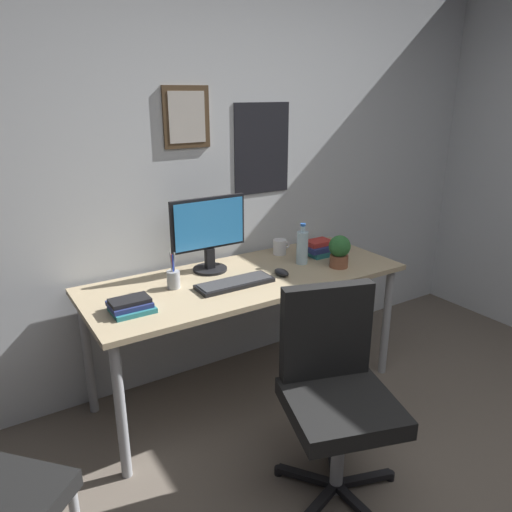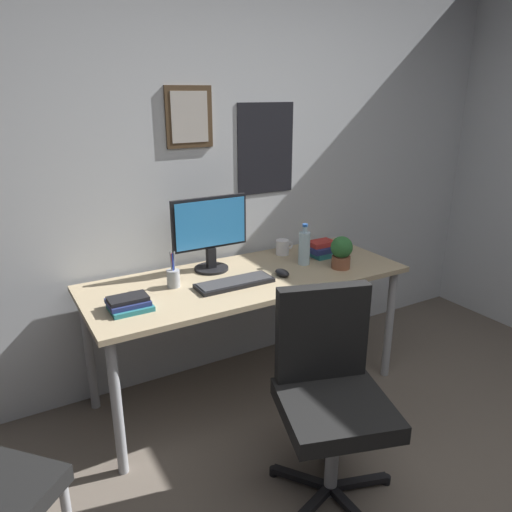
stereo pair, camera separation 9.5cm
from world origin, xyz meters
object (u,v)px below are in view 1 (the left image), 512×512
(pen_cup, at_px, (173,278))
(book_stack_left, at_px, (321,248))
(keyboard, at_px, (235,283))
(book_stack_right, at_px, (131,305))
(office_chair, at_px, (335,383))
(potted_plant, at_px, (339,250))
(coffee_mug_near, at_px, (280,247))
(monitor, at_px, (209,231))
(water_bottle, at_px, (302,247))
(computer_mouse, at_px, (282,272))

(pen_cup, bearing_deg, book_stack_left, 0.36)
(book_stack_left, bearing_deg, keyboard, -168.32)
(book_stack_right, bearing_deg, office_chair, -47.65)
(office_chair, distance_m, potted_plant, 0.95)
(potted_plant, relative_size, book_stack_left, 0.90)
(office_chair, distance_m, book_stack_left, 1.14)
(coffee_mug_near, relative_size, book_stack_right, 0.61)
(coffee_mug_near, bearing_deg, monitor, -177.16)
(coffee_mug_near, height_order, potted_plant, potted_plant)
(monitor, bearing_deg, potted_plant, -27.97)
(keyboard, distance_m, coffee_mug_near, 0.60)
(book_stack_right, bearing_deg, potted_plant, -2.69)
(office_chair, height_order, monitor, monitor)
(coffee_mug_near, xyz_separation_m, potted_plant, (0.16, -0.39, 0.06))
(water_bottle, bearing_deg, office_chair, -117.99)
(water_bottle, distance_m, coffee_mug_near, 0.23)
(computer_mouse, bearing_deg, book_stack_left, 20.93)
(monitor, distance_m, potted_plant, 0.78)
(monitor, relative_size, book_stack_left, 2.13)
(coffee_mug_near, distance_m, potted_plant, 0.42)
(keyboard, xyz_separation_m, computer_mouse, (0.30, -0.01, 0.01))
(computer_mouse, distance_m, book_stack_left, 0.45)
(water_bottle, height_order, book_stack_right, water_bottle)
(monitor, xyz_separation_m, pen_cup, (-0.29, -0.14, -0.19))
(office_chair, xyz_separation_m, computer_mouse, (0.22, 0.73, 0.25))
(coffee_mug_near, xyz_separation_m, book_stack_left, (0.21, -0.16, -0.00))
(monitor, bearing_deg, office_chair, -85.19)
(book_stack_right, bearing_deg, book_stack_left, 7.35)
(monitor, bearing_deg, book_stack_left, -10.34)
(book_stack_left, bearing_deg, office_chair, -125.68)
(keyboard, relative_size, book_stack_left, 1.99)
(office_chair, distance_m, coffee_mug_near, 1.17)
(computer_mouse, bearing_deg, coffee_mug_near, 56.60)
(computer_mouse, relative_size, water_bottle, 0.44)
(water_bottle, bearing_deg, monitor, 159.92)
(keyboard, height_order, potted_plant, potted_plant)
(potted_plant, bearing_deg, coffee_mug_near, 112.44)
(office_chair, bearing_deg, monitor, 94.81)
(keyboard, distance_m, computer_mouse, 0.30)
(monitor, relative_size, computer_mouse, 4.18)
(keyboard, xyz_separation_m, pen_cup, (-0.30, 0.14, 0.04))
(office_chair, bearing_deg, keyboard, 95.98)
(keyboard, bearing_deg, book_stack_left, 11.68)
(computer_mouse, xyz_separation_m, pen_cup, (-0.60, 0.15, 0.04))
(office_chair, bearing_deg, book_stack_right, 132.35)
(water_bottle, xyz_separation_m, pen_cup, (-0.82, 0.05, -0.05))
(keyboard, height_order, pen_cup, pen_cup)
(book_stack_left, relative_size, book_stack_right, 1.08)
(monitor, height_order, book_stack_left, monitor)
(pen_cup, bearing_deg, water_bottle, -3.79)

